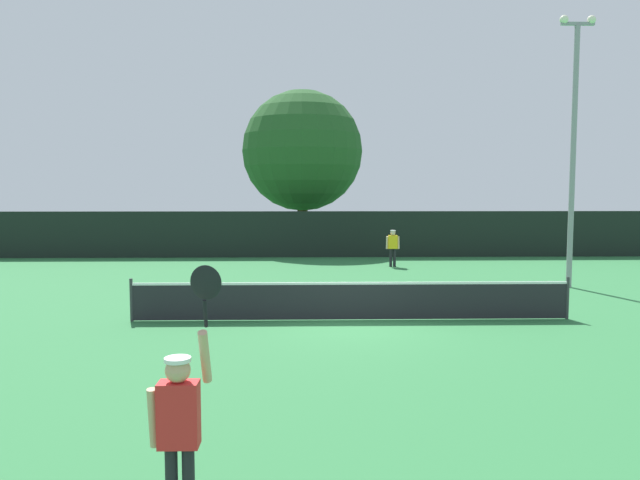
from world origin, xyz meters
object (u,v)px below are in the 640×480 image
player_serving (180,416)px  large_tree (302,151)px  player_receiving (393,245)px  tennis_ball (302,301)px  light_pole (574,136)px  parked_car_near (426,231)px

player_serving → large_tree: large_tree is taller
player_receiving → tennis_ball: size_ratio=22.86×
tennis_ball → light_pole: 10.53m
large_tree → player_receiving: bearing=-64.3°
parked_car_near → player_receiving: bearing=-101.2°
tennis_ball → large_tree: large_tree is taller
large_tree → player_serving: bearing=-92.1°
player_receiving → parked_car_near: (3.63, 10.98, -0.17)m
player_serving → large_tree: (1.02, 27.76, 4.25)m
tennis_ball → large_tree: size_ratio=0.01×
player_serving → parked_car_near: (8.51, 30.71, -0.35)m
player_serving → light_pole: light_pole is taller
large_tree → parked_car_near: 9.27m
player_serving → large_tree: 28.11m
player_receiving → large_tree: size_ratio=0.18×
light_pole → parked_car_near: bearing=95.2°
parked_car_near → player_serving: bearing=-98.4°
player_serving → parked_car_near: bearing=74.5°
player_serving → tennis_ball: player_serving is taller
player_receiving → parked_car_near: size_ratio=0.35×
tennis_ball → large_tree: (-0.06, 16.01, 5.34)m
player_serving → light_pole: bearing=54.9°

